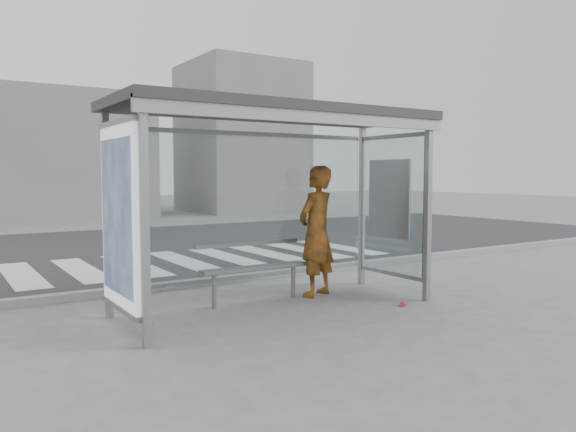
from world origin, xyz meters
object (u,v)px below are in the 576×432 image
at_px(bench, 254,267).
at_px(soda_can, 404,303).
at_px(person, 316,231).
at_px(bus_shelter, 251,157).

xyz_separation_m(bench, soda_can, (1.58, -1.27, -0.46)).
bearing_deg(soda_can, person, 117.54).
relative_size(bus_shelter, bench, 2.66).
height_order(bus_shelter, bench, bus_shelter).
bearing_deg(bench, bus_shelter, -123.43).
xyz_separation_m(person, soda_can, (0.61, -1.16, -0.91)).
bearing_deg(bus_shelter, person, 14.73).
bearing_deg(bus_shelter, soda_can, -24.03).
bearing_deg(soda_can, bench, 141.11).
bearing_deg(bench, person, -6.36).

